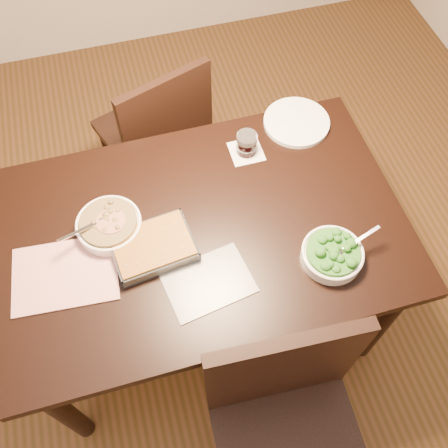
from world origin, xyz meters
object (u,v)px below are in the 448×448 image
object	(u,v)px
chair_near	(287,423)
chair_far	(159,133)
broccoli_bowl	(332,254)
wine_tumbler	(247,143)
stew_bowl	(109,225)
baking_dish	(153,247)
table	(202,241)
dinner_plate	(296,122)

from	to	relation	value
chair_near	chair_far	xyz separation A→B (m)	(-0.14, 1.34, -0.05)
broccoli_bowl	wine_tumbler	xyz separation A→B (m)	(-0.14, 0.51, 0.02)
stew_bowl	wine_tumbler	distance (m)	0.58
baking_dish	chair_near	xyz separation A→B (m)	(0.28, -0.61, -0.22)
stew_bowl	chair_far	bearing A→B (deg)	66.50
baking_dish	chair_far	distance (m)	0.79
stew_bowl	chair_far	size ratio (longest dim) A/B	0.26
table	chair_far	distance (m)	0.71
stew_bowl	baking_dish	xyz separation A→B (m)	(0.13, -0.12, -0.01)
baking_dish	chair_near	bearing A→B (deg)	-72.23
broccoli_bowl	chair_near	xyz separation A→B (m)	(-0.28, -0.42, -0.23)
dinner_plate	chair_far	bearing A→B (deg)	147.29
broccoli_bowl	stew_bowl	bearing A→B (deg)	155.77
wine_tumbler	table	bearing A→B (deg)	-131.51
table	broccoli_bowl	world-z (taller)	broccoli_bowl
baking_dish	wine_tumbler	xyz separation A→B (m)	(0.42, 0.32, 0.03)
wine_tumbler	chair_far	distance (m)	0.58
table	dinner_plate	bearing A→B (deg)	37.05
baking_dish	wine_tumbler	size ratio (longest dim) A/B	3.27
dinner_plate	baking_dish	bearing A→B (deg)	-148.30
stew_bowl	chair_near	world-z (taller)	chair_near
wine_tumbler	chair_near	bearing A→B (deg)	-98.77
table	stew_bowl	xyz separation A→B (m)	(-0.30, 0.08, 0.13)
stew_bowl	chair_far	distance (m)	0.72
chair_near	baking_dish	bearing A→B (deg)	117.63
dinner_plate	chair_near	size ratio (longest dim) A/B	0.26
broccoli_bowl	chair_near	distance (m)	0.55
baking_dish	dinner_plate	size ratio (longest dim) A/B	1.11
wine_tumbler	dinner_plate	size ratio (longest dim) A/B	0.34
broccoli_bowl	baking_dish	size ratio (longest dim) A/B	0.81
broccoli_bowl	chair_near	bearing A→B (deg)	-123.59
wine_tumbler	dinner_plate	bearing A→B (deg)	19.56
broccoli_bowl	wine_tumbler	world-z (taller)	wine_tumbler
chair_near	stew_bowl	bearing A→B (deg)	122.11
broccoli_bowl	chair_far	size ratio (longest dim) A/B	0.26
stew_bowl	wine_tumbler	world-z (taller)	wine_tumbler
chair_far	table	bearing A→B (deg)	73.26
wine_tumbler	chair_far	size ratio (longest dim) A/B	0.10
stew_bowl	wine_tumbler	bearing A→B (deg)	20.25
baking_dish	table	bearing A→B (deg)	6.87
broccoli_bowl	baking_dish	distance (m)	0.59
table	dinner_plate	xyz separation A→B (m)	(0.48, 0.36, 0.10)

